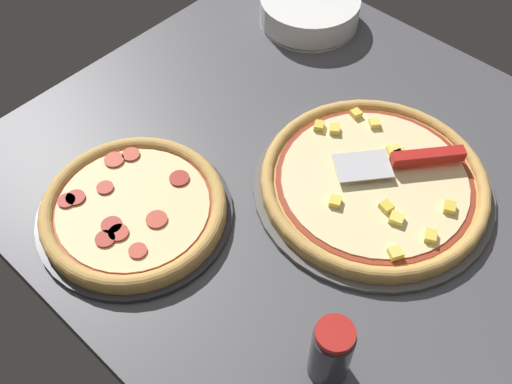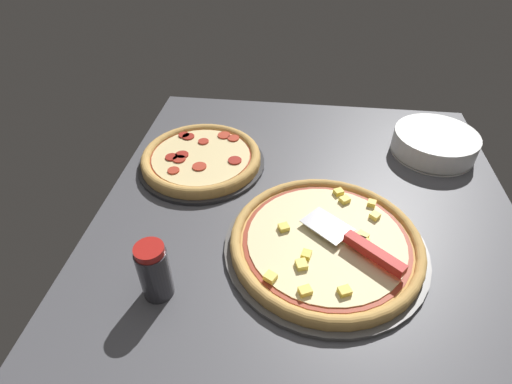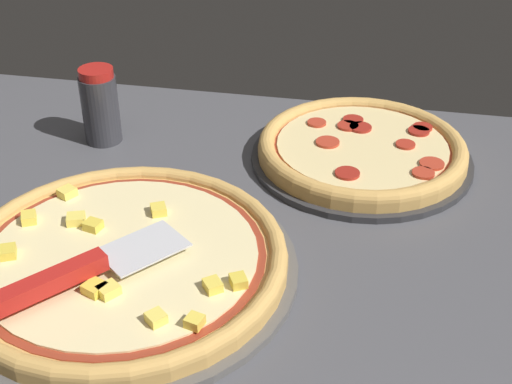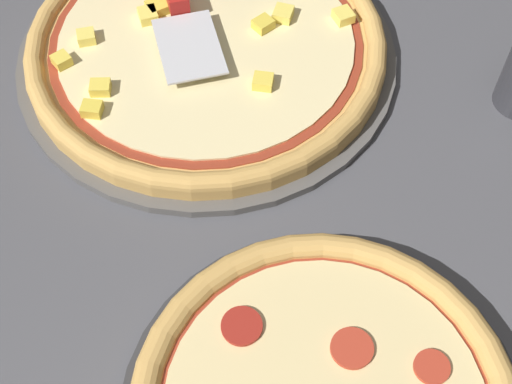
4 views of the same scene
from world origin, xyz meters
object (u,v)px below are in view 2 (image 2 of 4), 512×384
at_px(serving_spatula, 364,247).
at_px(plate_stack, 434,143).
at_px(pizza_front, 326,241).
at_px(pizza_back, 201,157).
at_px(parmesan_shaker, 154,271).

distance_m(serving_spatula, plate_stack, 0.48).
height_order(pizza_front, pizza_back, pizza_front).
height_order(pizza_back, plate_stack, plate_stack).
bearing_deg(parmesan_shaker, pizza_front, -64.85).
distance_m(pizza_front, pizza_back, 0.42).
xyz_separation_m(pizza_back, parmesan_shaker, (-0.41, -0.01, 0.04)).
bearing_deg(serving_spatula, plate_stack, -28.24).
xyz_separation_m(pizza_front, serving_spatula, (-0.03, -0.07, 0.03)).
distance_m(pizza_back, parmesan_shaker, 0.41).
xyz_separation_m(serving_spatula, parmesan_shaker, (-0.12, 0.38, 0.01)).
xyz_separation_m(pizza_front, plate_stack, (0.40, -0.30, 0.01)).
height_order(serving_spatula, parmesan_shaker, parmesan_shaker).
xyz_separation_m(pizza_front, parmesan_shaker, (-0.15, 0.31, 0.04)).
bearing_deg(plate_stack, pizza_back, 101.93).
bearing_deg(pizza_back, parmesan_shaker, -178.39).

